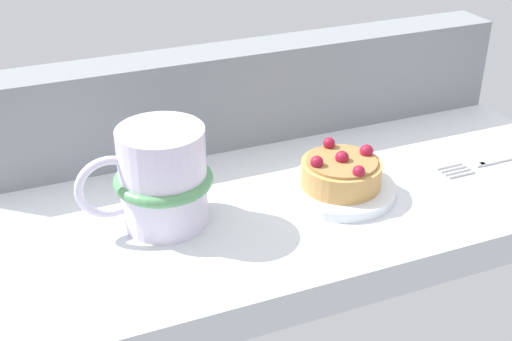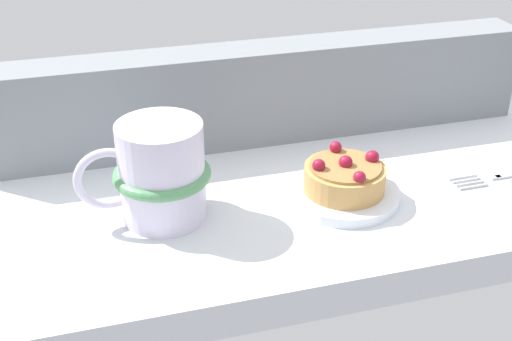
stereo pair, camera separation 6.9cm
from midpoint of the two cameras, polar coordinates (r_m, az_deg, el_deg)
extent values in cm
cube|color=silver|center=(75.52, 5.86, -2.88)|extent=(68.66, 33.13, 3.83)
cube|color=gray|center=(83.32, 2.75, 6.42)|extent=(67.28, 5.99, 11.72)
cylinder|color=silver|center=(73.25, 10.00, -2.03)|extent=(11.87, 11.87, 1.11)
cylinder|color=silver|center=(73.39, 9.98, -2.21)|extent=(6.53, 6.53, 0.55)
cylinder|color=tan|center=(72.32, 10.12, -0.74)|extent=(8.56, 8.56, 2.67)
cylinder|color=#A37942|center=(71.60, 10.22, 0.29)|extent=(7.53, 7.53, 0.30)
sphere|color=maroon|center=(71.39, 10.25, 0.61)|extent=(1.46, 1.46, 1.46)
sphere|color=maroon|center=(72.98, 12.37, 1.02)|extent=(1.48, 1.48, 1.48)
sphere|color=maroon|center=(73.83, 9.40, 1.78)|extent=(1.32, 1.32, 1.32)
sphere|color=maroon|center=(70.22, 8.08, 0.34)|extent=(1.37, 1.37, 1.37)
sphere|color=maroon|center=(68.93, 11.49, -0.64)|extent=(1.29, 1.29, 1.29)
cylinder|color=silver|center=(67.16, -4.98, -0.19)|extent=(8.52, 8.52, 10.26)
torus|color=#569960|center=(67.28, -4.97, -0.39)|extent=(9.76, 9.76, 1.20)
torus|color=silver|center=(66.54, -9.42, -0.80)|extent=(6.59, 0.84, 6.59)
cube|color=#B7B7BC|center=(81.75, 21.72, -0.53)|extent=(1.21, 0.57, 0.60)
cube|color=#B7B7BC|center=(80.51, 19.29, -0.52)|extent=(3.50, 0.28, 0.60)
cube|color=#B7B7BC|center=(80.00, 19.57, -0.77)|extent=(3.50, 0.28, 0.60)
cube|color=#B7B7BC|center=(79.50, 19.87, -1.02)|extent=(3.50, 0.28, 0.60)
cube|color=#B7B7BC|center=(79.00, 20.16, -1.27)|extent=(3.50, 0.28, 0.60)
camera|label=1|loc=(0.03, -87.14, 1.58)|focal=47.87mm
camera|label=2|loc=(0.03, 92.86, -1.58)|focal=47.87mm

